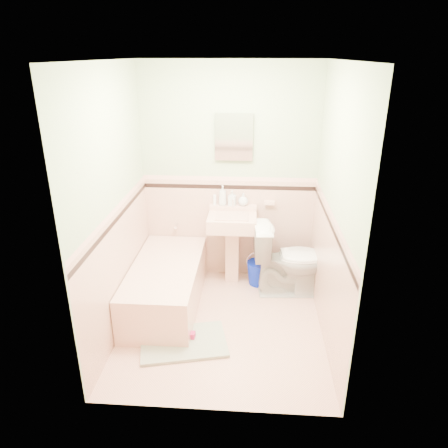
# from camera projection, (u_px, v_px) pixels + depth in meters

# --- Properties ---
(floor) EXTENTS (2.20, 2.20, 0.00)m
(floor) POSITION_uv_depth(u_px,v_px,m) (222.00, 324.00, 4.24)
(floor) COLOR #EAB199
(floor) RESTS_ON ground
(ceiling) EXTENTS (2.20, 2.20, 0.00)m
(ceiling) POSITION_uv_depth(u_px,v_px,m) (222.00, 60.00, 3.30)
(ceiling) COLOR white
(ceiling) RESTS_ON ground
(wall_back) EXTENTS (2.50, 0.00, 2.50)m
(wall_back) POSITION_uv_depth(u_px,v_px,m) (229.00, 176.00, 4.79)
(wall_back) COLOR #F6E8C9
(wall_back) RESTS_ON ground
(wall_front) EXTENTS (2.50, 0.00, 2.50)m
(wall_front) POSITION_uv_depth(u_px,v_px,m) (209.00, 266.00, 2.75)
(wall_front) COLOR #F6E8C9
(wall_front) RESTS_ON ground
(wall_left) EXTENTS (0.00, 2.50, 2.50)m
(wall_left) POSITION_uv_depth(u_px,v_px,m) (114.00, 206.00, 3.84)
(wall_left) COLOR #F6E8C9
(wall_left) RESTS_ON ground
(wall_right) EXTENTS (0.00, 2.50, 2.50)m
(wall_right) POSITION_uv_depth(u_px,v_px,m) (334.00, 212.00, 3.70)
(wall_right) COLOR #F6E8C9
(wall_right) RESTS_ON ground
(wainscot_back) EXTENTS (2.00, 0.00, 2.00)m
(wainscot_back) POSITION_uv_depth(u_px,v_px,m) (229.00, 228.00, 5.02)
(wainscot_back) COLOR beige
(wainscot_back) RESTS_ON ground
(wainscot_front) EXTENTS (2.00, 0.00, 2.00)m
(wainscot_front) POSITION_uv_depth(u_px,v_px,m) (211.00, 345.00, 3.01)
(wainscot_front) COLOR beige
(wainscot_front) RESTS_ON ground
(wainscot_left) EXTENTS (0.00, 2.20, 2.20)m
(wainscot_left) POSITION_uv_depth(u_px,v_px,m) (121.00, 269.00, 4.08)
(wainscot_left) COLOR beige
(wainscot_left) RESTS_ON ground
(wainscot_right) EXTENTS (0.00, 2.20, 2.20)m
(wainscot_right) POSITION_uv_depth(u_px,v_px,m) (326.00, 276.00, 3.95)
(wainscot_right) COLOR beige
(wainscot_right) RESTS_ON ground
(accent_back) EXTENTS (2.00, 0.00, 2.00)m
(accent_back) POSITION_uv_depth(u_px,v_px,m) (229.00, 187.00, 4.82)
(accent_back) COLOR black
(accent_back) RESTS_ON ground
(accent_front) EXTENTS (2.00, 0.00, 2.00)m
(accent_front) POSITION_uv_depth(u_px,v_px,m) (210.00, 282.00, 2.82)
(accent_front) COLOR black
(accent_front) RESTS_ON ground
(accent_left) EXTENTS (0.00, 2.20, 2.20)m
(accent_left) POSITION_uv_depth(u_px,v_px,m) (117.00, 219.00, 3.88)
(accent_left) COLOR black
(accent_left) RESTS_ON ground
(accent_right) EXTENTS (0.00, 2.20, 2.20)m
(accent_right) POSITION_uv_depth(u_px,v_px,m) (331.00, 225.00, 3.75)
(accent_right) COLOR black
(accent_right) RESTS_ON ground
(cap_back) EXTENTS (2.00, 0.00, 2.00)m
(cap_back) POSITION_uv_depth(u_px,v_px,m) (229.00, 179.00, 4.78)
(cap_back) COLOR beige
(cap_back) RESTS_ON ground
(cap_front) EXTENTS (2.00, 0.00, 2.00)m
(cap_front) POSITION_uv_depth(u_px,v_px,m) (210.00, 269.00, 2.78)
(cap_front) COLOR beige
(cap_front) RESTS_ON ground
(cap_left) EXTENTS (0.00, 2.20, 2.20)m
(cap_left) POSITION_uv_depth(u_px,v_px,m) (116.00, 209.00, 3.85)
(cap_left) COLOR beige
(cap_left) RESTS_ON ground
(cap_right) EXTENTS (0.00, 2.20, 2.20)m
(cap_right) POSITION_uv_depth(u_px,v_px,m) (332.00, 215.00, 3.72)
(cap_right) COLOR beige
(cap_right) RESTS_ON ground
(bathtub) EXTENTS (0.70, 1.50, 0.45)m
(bathtub) POSITION_uv_depth(u_px,v_px,m) (166.00, 286.00, 4.50)
(bathtub) COLOR beige
(bathtub) RESTS_ON floor
(tub_faucet) EXTENTS (0.04, 0.12, 0.04)m
(tub_faucet) POSITION_uv_depth(u_px,v_px,m) (176.00, 226.00, 5.02)
(tub_faucet) COLOR silver
(tub_faucet) RESTS_ON wall_back
(sink) EXTENTS (0.55, 0.48, 0.86)m
(sink) POSITION_uv_depth(u_px,v_px,m) (232.00, 250.00, 4.87)
(sink) COLOR beige
(sink) RESTS_ON floor
(sink_faucet) EXTENTS (0.02, 0.02, 0.10)m
(sink_faucet) POSITION_uv_depth(u_px,v_px,m) (233.00, 203.00, 4.80)
(sink_faucet) COLOR silver
(sink_faucet) RESTS_ON sink
(medicine_cabinet) EXTENTS (0.38, 0.04, 0.48)m
(medicine_cabinet) POSITION_uv_depth(u_px,v_px,m) (234.00, 137.00, 4.58)
(medicine_cabinet) COLOR white
(medicine_cabinet) RESTS_ON wall_back
(soap_dish) EXTENTS (0.12, 0.07, 0.04)m
(soap_dish) POSITION_uv_depth(u_px,v_px,m) (269.00, 203.00, 4.83)
(soap_dish) COLOR beige
(soap_dish) RESTS_ON wall_back
(soap_bottle_left) EXTENTS (0.11, 0.11, 0.23)m
(soap_bottle_left) POSITION_uv_depth(u_px,v_px,m) (223.00, 195.00, 4.82)
(soap_bottle_left) COLOR #B2B2B2
(soap_bottle_left) RESTS_ON sink
(soap_bottle_mid) EXTENTS (0.09, 0.10, 0.18)m
(soap_bottle_mid) POSITION_uv_depth(u_px,v_px,m) (232.00, 198.00, 4.82)
(soap_bottle_mid) COLOR #B2B2B2
(soap_bottle_mid) RESTS_ON sink
(soap_bottle_right) EXTENTS (0.13, 0.13, 0.15)m
(soap_bottle_right) POSITION_uv_depth(u_px,v_px,m) (243.00, 199.00, 4.82)
(soap_bottle_right) COLOR #B2B2B2
(soap_bottle_right) RESTS_ON sink
(tube) EXTENTS (0.04, 0.04, 0.12)m
(tube) POSITION_uv_depth(u_px,v_px,m) (215.00, 200.00, 4.84)
(tube) COLOR white
(tube) RESTS_ON sink
(toilet) EXTENTS (0.85, 0.52, 0.84)m
(toilet) POSITION_uv_depth(u_px,v_px,m) (290.00, 259.00, 4.67)
(toilet) COLOR white
(toilet) RESTS_ON floor
(bucket) EXTENTS (0.32, 0.32, 0.28)m
(bucket) POSITION_uv_depth(u_px,v_px,m) (259.00, 273.00, 4.95)
(bucket) COLOR #041BBD
(bucket) RESTS_ON floor
(bath_mat) EXTENTS (0.90, 0.70, 0.03)m
(bath_mat) POSITION_uv_depth(u_px,v_px,m) (184.00, 342.00, 3.95)
(bath_mat) COLOR gray
(bath_mat) RESTS_ON floor
(shoe) EXTENTS (0.15, 0.08, 0.06)m
(shoe) POSITION_uv_depth(u_px,v_px,m) (188.00, 335.00, 3.99)
(shoe) COLOR #BF1E59
(shoe) RESTS_ON bath_mat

